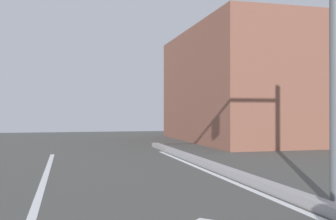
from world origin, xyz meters
The scene contains 1 object.
building_block centered at (9.30, 19.83, 2.47)m, with size 8.38×9.13×4.94m, color brown.
Camera 1 is at (-0.04, 3.22, 1.31)m, focal length 42.75 mm.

